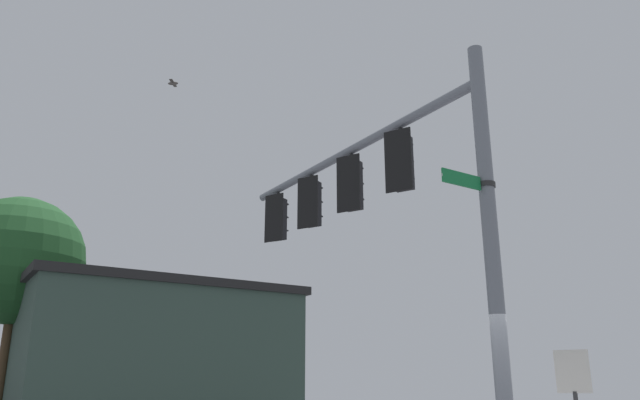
{
  "coord_description": "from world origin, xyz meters",
  "views": [
    {
      "loc": [
        2.54,
        -9.12,
        1.47
      ],
      "look_at": [
        -4.37,
        2.08,
        5.53
      ],
      "focal_mm": 34.19,
      "sensor_mm": 36.0,
      "label": 1
    }
  ],
  "objects_px": {
    "traffic_light_mid_inner": "(353,185)",
    "street_name_sign": "(475,183)",
    "traffic_light_arm_end": "(278,219)",
    "bird_flying": "(173,83)",
    "historical_marker": "(575,391)",
    "traffic_light_mid_outer": "(312,204)",
    "traffic_light_nearest_pole": "(402,163)"
  },
  "relations": [
    {
      "from": "traffic_light_mid_inner",
      "to": "traffic_light_arm_end",
      "type": "height_order",
      "value": "same"
    },
    {
      "from": "street_name_sign",
      "to": "historical_marker",
      "type": "relative_size",
      "value": 0.47
    },
    {
      "from": "traffic_light_mid_outer",
      "to": "traffic_light_arm_end",
      "type": "distance_m",
      "value": 1.6
    },
    {
      "from": "traffic_light_mid_inner",
      "to": "bird_flying",
      "type": "bearing_deg",
      "value": -175.09
    },
    {
      "from": "bird_flying",
      "to": "historical_marker",
      "type": "bearing_deg",
      "value": 12.33
    },
    {
      "from": "bird_flying",
      "to": "traffic_light_arm_end",
      "type": "bearing_deg",
      "value": 39.64
    },
    {
      "from": "bird_flying",
      "to": "historical_marker",
      "type": "relative_size",
      "value": 0.19
    },
    {
      "from": "traffic_light_mid_inner",
      "to": "street_name_sign",
      "type": "bearing_deg",
      "value": -29.8
    },
    {
      "from": "traffic_light_arm_end",
      "to": "bird_flying",
      "type": "height_order",
      "value": "bird_flying"
    },
    {
      "from": "traffic_light_nearest_pole",
      "to": "traffic_light_arm_end",
      "type": "distance_m",
      "value": 4.81
    },
    {
      "from": "street_name_sign",
      "to": "bird_flying",
      "type": "distance_m",
      "value": 9.54
    },
    {
      "from": "street_name_sign",
      "to": "historical_marker",
      "type": "height_order",
      "value": "street_name_sign"
    },
    {
      "from": "traffic_light_mid_outer",
      "to": "bird_flying",
      "type": "bearing_deg",
      "value": -162.79
    },
    {
      "from": "traffic_light_nearest_pole",
      "to": "historical_marker",
      "type": "xyz_separation_m",
      "value": [
        2.22,
        2.17,
        -4.13
      ]
    },
    {
      "from": "traffic_light_mid_inner",
      "to": "traffic_light_mid_outer",
      "type": "bearing_deg",
      "value": 154.48
    },
    {
      "from": "street_name_sign",
      "to": "traffic_light_mid_inner",
      "type": "bearing_deg",
      "value": 150.2
    },
    {
      "from": "traffic_light_nearest_pole",
      "to": "traffic_light_arm_end",
      "type": "relative_size",
      "value": 1.0
    },
    {
      "from": "traffic_light_nearest_pole",
      "to": "bird_flying",
      "type": "relative_size",
      "value": 3.17
    },
    {
      "from": "traffic_light_mid_outer",
      "to": "traffic_light_arm_end",
      "type": "xyz_separation_m",
      "value": [
        -1.45,
        0.69,
        0.0
      ]
    },
    {
      "from": "traffic_light_arm_end",
      "to": "street_name_sign",
      "type": "relative_size",
      "value": 1.31
    },
    {
      "from": "traffic_light_nearest_pole",
      "to": "traffic_light_mid_outer",
      "type": "relative_size",
      "value": 1.0
    },
    {
      "from": "traffic_light_arm_end",
      "to": "street_name_sign",
      "type": "height_order",
      "value": "traffic_light_arm_end"
    },
    {
      "from": "street_name_sign",
      "to": "bird_flying",
      "type": "bearing_deg",
      "value": 170.64
    },
    {
      "from": "traffic_light_mid_outer",
      "to": "traffic_light_mid_inner",
      "type": "bearing_deg",
      "value": -25.52
    },
    {
      "from": "bird_flying",
      "to": "historical_marker",
      "type": "height_order",
      "value": "bird_flying"
    },
    {
      "from": "historical_marker",
      "to": "traffic_light_mid_inner",
      "type": "bearing_deg",
      "value": -158.06
    },
    {
      "from": "traffic_light_mid_outer",
      "to": "historical_marker",
      "type": "xyz_separation_m",
      "value": [
        5.12,
        0.79,
        -4.13
      ]
    },
    {
      "from": "traffic_light_mid_outer",
      "to": "historical_marker",
      "type": "bearing_deg",
      "value": 8.74
    },
    {
      "from": "street_name_sign",
      "to": "bird_flying",
      "type": "height_order",
      "value": "bird_flying"
    },
    {
      "from": "traffic_light_arm_end",
      "to": "historical_marker",
      "type": "bearing_deg",
      "value": 0.83
    },
    {
      "from": "traffic_light_mid_outer",
      "to": "traffic_light_nearest_pole",
      "type": "bearing_deg",
      "value": -25.52
    },
    {
      "from": "traffic_light_mid_inner",
      "to": "historical_marker",
      "type": "distance_m",
      "value": 5.72
    }
  ]
}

